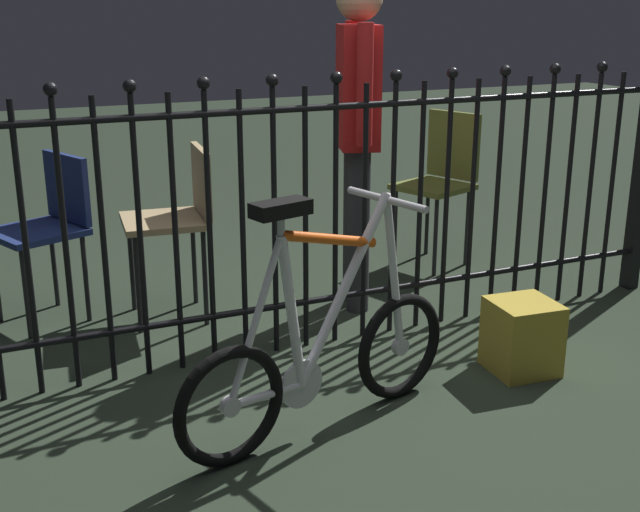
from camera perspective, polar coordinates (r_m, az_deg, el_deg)
ground_plane at (r=3.27m, az=3.41°, el=-9.76°), size 20.00×20.00×0.00m
iron_fence at (r=3.50m, az=-1.44°, el=3.32°), size 3.86×0.07×1.28m
bicycle at (r=2.91m, az=0.11°, el=-6.77°), size 1.18×0.45×0.88m
chair_tan at (r=3.95m, az=-9.87°, el=3.10°), size 0.44×0.43×0.84m
chair_navy at (r=4.09m, az=-18.51°, el=2.45°), size 0.50×0.50×0.80m
chair_olive at (r=4.80m, az=8.55°, el=5.79°), size 0.48×0.48×0.89m
person_visitor at (r=3.96m, az=2.67°, el=9.82°), size 0.26×0.46×1.62m
display_crate at (r=3.51m, az=14.00°, el=-5.51°), size 0.28×0.28×0.31m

